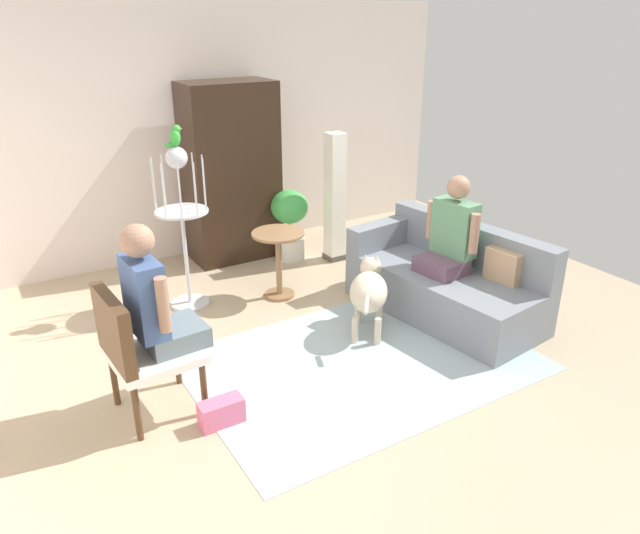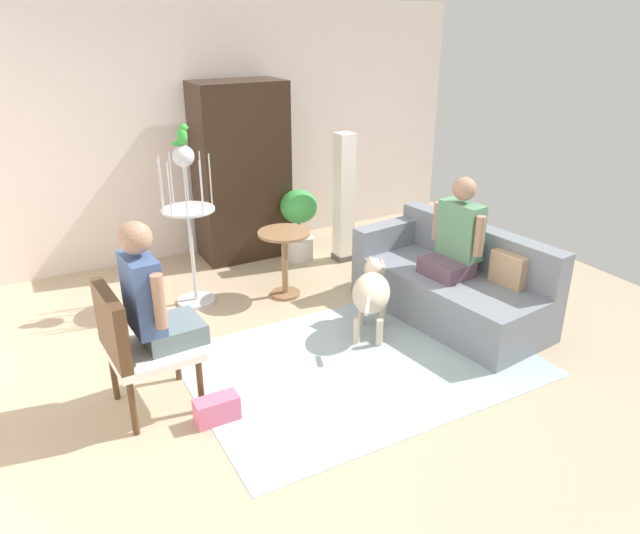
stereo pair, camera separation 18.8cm
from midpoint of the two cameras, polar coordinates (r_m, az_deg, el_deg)
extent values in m
plane|color=tan|center=(5.02, 1.03, -7.51)|extent=(6.50, 6.50, 0.00)
cube|color=silver|center=(6.90, -11.42, 12.57)|extent=(6.02, 0.12, 2.69)
cube|color=#9EB2B7|center=(4.81, 2.83, -9.01)|extent=(2.63, 1.85, 0.01)
cube|color=slate|center=(5.53, 10.80, -2.38)|extent=(1.05, 1.87, 0.43)
cube|color=slate|center=(5.61, 13.30, 2.24)|extent=(0.40, 1.79, 0.37)
cube|color=slate|center=(5.91, 5.23, 3.19)|extent=(0.85, 0.28, 0.25)
cube|color=tan|center=(5.29, 16.09, 0.08)|extent=(0.14, 0.33, 0.28)
cylinder|color=#4C331E|center=(4.60, -14.68, -8.47)|extent=(0.04, 0.04, 0.42)
cylinder|color=#4C331E|center=(4.22, -12.31, -11.29)|extent=(0.04, 0.04, 0.42)
cylinder|color=#4C331E|center=(4.49, -20.24, -10.02)|extent=(0.04, 0.04, 0.42)
cylinder|color=#4C331E|center=(4.11, -18.37, -13.09)|extent=(0.04, 0.04, 0.42)
cube|color=white|center=(4.22, -16.77, -7.96)|extent=(0.60, 0.60, 0.06)
cube|color=#4C331E|center=(4.05, -20.41, -5.66)|extent=(0.12, 0.57, 0.46)
cube|color=#614656|center=(5.37, 10.53, 0.16)|extent=(0.39, 0.44, 0.14)
cube|color=#598C66|center=(5.36, 11.77, 3.66)|extent=(0.23, 0.42, 0.50)
sphere|color=#A57A60|center=(5.25, 12.10, 7.46)|extent=(0.20, 0.20, 0.20)
cylinder|color=#A57A60|center=(5.18, 13.51, 3.11)|extent=(0.08, 0.08, 0.35)
cylinder|color=#A57A60|center=(5.47, 9.62, 4.49)|extent=(0.08, 0.08, 0.35)
cube|color=slate|center=(4.21, -15.01, -6.26)|extent=(0.42, 0.40, 0.14)
cube|color=#3F598C|center=(4.02, -17.73, -2.77)|extent=(0.20, 0.38, 0.52)
sphere|color=#A57A60|center=(3.88, -18.41, 2.39)|extent=(0.21, 0.21, 0.21)
cylinder|color=#A57A60|center=(4.22, -18.23, -1.21)|extent=(0.08, 0.08, 0.36)
cylinder|color=#A57A60|center=(3.83, -16.14, -3.50)|extent=(0.08, 0.08, 0.36)
cylinder|color=olive|center=(5.63, -4.99, 3.19)|extent=(0.50, 0.50, 0.02)
cylinder|color=olive|center=(5.75, -4.88, 0.10)|extent=(0.06, 0.06, 0.64)
cylinder|color=olive|center=(5.87, -4.78, -2.62)|extent=(0.29, 0.29, 0.03)
ellipsoid|color=beige|center=(5.03, 3.59, -2.41)|extent=(0.55, 0.58, 0.32)
sphere|color=beige|center=(5.27, 3.86, -0.07)|extent=(0.19, 0.19, 0.19)
cone|color=beige|center=(5.23, 3.37, 0.90)|extent=(0.06, 0.06, 0.06)
cone|color=beige|center=(5.23, 4.40, 0.85)|extent=(0.06, 0.06, 0.06)
cylinder|color=beige|center=(4.72, 3.31, -3.65)|extent=(0.14, 0.16, 0.10)
cylinder|color=beige|center=(5.31, 2.63, -4.25)|extent=(0.06, 0.06, 0.24)
cylinder|color=beige|center=(5.30, 4.68, -4.37)|extent=(0.06, 0.06, 0.24)
cylinder|color=beige|center=(5.01, 2.28, -6.03)|extent=(0.06, 0.06, 0.24)
cylinder|color=beige|center=(5.00, 4.46, -6.16)|extent=(0.06, 0.06, 0.24)
cylinder|color=silver|center=(5.83, -13.20, -3.38)|extent=(0.36, 0.36, 0.03)
cylinder|color=silver|center=(5.66, -13.60, 0.65)|extent=(0.04, 0.04, 0.92)
cylinder|color=silver|center=(5.50, -14.05, 5.17)|extent=(0.48, 0.48, 0.02)
cylinder|color=silver|center=(5.50, -12.04, 8.03)|extent=(0.01, 0.01, 0.47)
cylinder|color=silver|center=(5.61, -12.93, 8.25)|extent=(0.01, 0.01, 0.47)
cylinder|color=silver|center=(5.65, -14.31, 8.23)|extent=(0.01, 0.01, 0.47)
cylinder|color=silver|center=(5.61, -15.67, 7.99)|extent=(0.01, 0.01, 0.47)
cylinder|color=silver|center=(5.51, -16.56, 7.61)|extent=(0.01, 0.01, 0.47)
cylinder|color=silver|center=(5.37, -16.61, 7.22)|extent=(0.01, 0.01, 0.47)
cylinder|color=silver|center=(5.26, -15.76, 6.99)|extent=(0.01, 0.01, 0.47)
cylinder|color=silver|center=(5.21, -14.30, 7.00)|extent=(0.01, 0.01, 0.47)
cylinder|color=silver|center=(5.25, -12.84, 7.26)|extent=(0.01, 0.01, 0.47)
cylinder|color=silver|center=(5.36, -11.98, 7.66)|extent=(0.01, 0.01, 0.47)
sphere|color=silver|center=(5.38, -14.55, 10.07)|extent=(0.19, 0.19, 0.19)
ellipsoid|color=green|center=(5.34, -14.69, 11.88)|extent=(0.09, 0.10, 0.15)
sphere|color=green|center=(5.34, -14.56, 12.65)|extent=(0.07, 0.07, 0.07)
cone|color=#D8BF4C|center=(5.35, -14.20, 12.70)|extent=(0.03, 0.02, 0.02)
ellipsoid|color=green|center=(5.34, -15.04, 11.22)|extent=(0.12, 0.03, 0.04)
cylinder|color=beige|center=(6.73, -3.66, 1.82)|extent=(0.33, 0.33, 0.24)
cylinder|color=brown|center=(6.65, -3.71, 3.59)|extent=(0.03, 0.03, 0.20)
ellipsoid|color=green|center=(6.57, -3.77, 5.75)|extent=(0.41, 0.41, 0.37)
cube|color=#4C4742|center=(6.73, 0.56, 1.04)|extent=(0.20, 0.20, 0.06)
cube|color=white|center=(6.49, 0.59, 6.83)|extent=(0.18, 0.18, 1.35)
cube|color=black|center=(6.63, -9.31, 8.87)|extent=(0.96, 0.56, 1.92)
cube|color=#D8668C|center=(4.19, -10.72, -13.49)|extent=(0.30, 0.14, 0.18)
camera|label=1|loc=(0.09, -91.22, -0.52)|focal=33.49mm
camera|label=2|loc=(0.09, 88.78, 0.52)|focal=33.49mm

